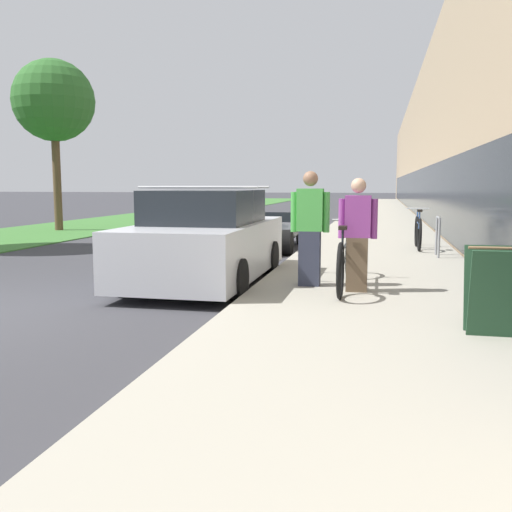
{
  "coord_description": "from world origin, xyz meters",
  "views": [
    {
      "loc": [
        5.14,
        -6.02,
        1.64
      ],
      "look_at": [
        1.31,
        11.57,
        -0.62
      ],
      "focal_mm": 40.0,
      "sensor_mm": 36.0,
      "label": 1
    }
  ],
  "objects_px": {
    "person_bystander": "(310,229)",
    "sandwich_board_sign": "(496,291)",
    "tandem_bicycle": "(345,260)",
    "parked_sedan_curbside": "(206,241)",
    "street_tree_far": "(54,101)",
    "bike_rack_hoop": "(438,232)",
    "cruiser_bike_nearest": "(418,232)",
    "person_rider": "(358,235)",
    "vintage_roadster_curbside": "(265,233)"
  },
  "relations": [
    {
      "from": "person_rider",
      "to": "bike_rack_hoop",
      "type": "distance_m",
      "value": 4.67
    },
    {
      "from": "person_rider",
      "to": "person_bystander",
      "type": "relative_size",
      "value": 0.94
    },
    {
      "from": "tandem_bicycle",
      "to": "vintage_roadster_curbside",
      "type": "relative_size",
      "value": 0.63
    },
    {
      "from": "person_bystander",
      "to": "sandwich_board_sign",
      "type": "distance_m",
      "value": 3.29
    },
    {
      "from": "person_rider",
      "to": "vintage_roadster_curbside",
      "type": "height_order",
      "value": "person_rider"
    },
    {
      "from": "bike_rack_hoop",
      "to": "vintage_roadster_curbside",
      "type": "xyz_separation_m",
      "value": [
        -4.08,
        1.69,
        -0.24
      ]
    },
    {
      "from": "person_bystander",
      "to": "vintage_roadster_curbside",
      "type": "bearing_deg",
      "value": 107.8
    },
    {
      "from": "parked_sedan_curbside",
      "to": "street_tree_far",
      "type": "relative_size",
      "value": 0.71
    },
    {
      "from": "cruiser_bike_nearest",
      "to": "street_tree_far",
      "type": "relative_size",
      "value": 0.3
    },
    {
      "from": "cruiser_bike_nearest",
      "to": "street_tree_far",
      "type": "distance_m",
      "value": 13.41
    },
    {
      "from": "cruiser_bike_nearest",
      "to": "sandwich_board_sign",
      "type": "bearing_deg",
      "value": -88.05
    },
    {
      "from": "person_bystander",
      "to": "parked_sedan_curbside",
      "type": "height_order",
      "value": "person_bystander"
    },
    {
      "from": "person_rider",
      "to": "cruiser_bike_nearest",
      "type": "xyz_separation_m",
      "value": [
        1.2,
        5.8,
        -0.41
      ]
    },
    {
      "from": "cruiser_bike_nearest",
      "to": "person_bystander",
      "type": "bearing_deg",
      "value": -109.27
    },
    {
      "from": "tandem_bicycle",
      "to": "street_tree_far",
      "type": "relative_size",
      "value": 0.45
    },
    {
      "from": "person_bystander",
      "to": "parked_sedan_curbside",
      "type": "distance_m",
      "value": 1.88
    },
    {
      "from": "bike_rack_hoop",
      "to": "sandwich_board_sign",
      "type": "bearing_deg",
      "value": -90.41
    },
    {
      "from": "person_rider",
      "to": "parked_sedan_curbside",
      "type": "height_order",
      "value": "person_rider"
    },
    {
      "from": "person_bystander",
      "to": "bike_rack_hoop",
      "type": "xyz_separation_m",
      "value": [
        2.23,
        4.07,
        -0.35
      ]
    },
    {
      "from": "person_bystander",
      "to": "street_tree_far",
      "type": "bearing_deg",
      "value": 135.94
    },
    {
      "from": "tandem_bicycle",
      "to": "parked_sedan_curbside",
      "type": "relative_size",
      "value": 0.64
    },
    {
      "from": "bike_rack_hoop",
      "to": "vintage_roadster_curbside",
      "type": "bearing_deg",
      "value": 157.45
    },
    {
      "from": "person_rider",
      "to": "sandwich_board_sign",
      "type": "xyz_separation_m",
      "value": [
        1.47,
        -2.1,
        -0.36
      ]
    },
    {
      "from": "bike_rack_hoop",
      "to": "cruiser_bike_nearest",
      "type": "xyz_separation_m",
      "value": [
        -0.32,
        1.4,
        -0.11
      ]
    },
    {
      "from": "parked_sedan_curbside",
      "to": "sandwich_board_sign",
      "type": "bearing_deg",
      "value": -36.56
    },
    {
      "from": "bike_rack_hoop",
      "to": "street_tree_far",
      "type": "bearing_deg",
      "value": 155.11
    },
    {
      "from": "parked_sedan_curbside",
      "to": "person_bystander",
      "type": "bearing_deg",
      "value": -16.11
    },
    {
      "from": "person_rider",
      "to": "parked_sedan_curbside",
      "type": "distance_m",
      "value": 2.65
    },
    {
      "from": "parked_sedan_curbside",
      "to": "vintage_roadster_curbside",
      "type": "height_order",
      "value": "parked_sedan_curbside"
    },
    {
      "from": "person_bystander",
      "to": "sandwich_board_sign",
      "type": "bearing_deg",
      "value": -48.05
    },
    {
      "from": "person_rider",
      "to": "bike_rack_hoop",
      "type": "bearing_deg",
      "value": 71.05
    },
    {
      "from": "person_rider",
      "to": "sandwich_board_sign",
      "type": "bearing_deg",
      "value": -55.07
    },
    {
      "from": "person_bystander",
      "to": "cruiser_bike_nearest",
      "type": "distance_m",
      "value": 5.82
    },
    {
      "from": "person_rider",
      "to": "vintage_roadster_curbside",
      "type": "relative_size",
      "value": 0.38
    },
    {
      "from": "tandem_bicycle",
      "to": "cruiser_bike_nearest",
      "type": "xyz_separation_m",
      "value": [
        1.39,
        5.46,
        -0.01
      ]
    },
    {
      "from": "person_rider",
      "to": "person_bystander",
      "type": "xyz_separation_m",
      "value": [
        -0.72,
        0.33,
        0.05
      ]
    },
    {
      "from": "street_tree_far",
      "to": "person_rider",
      "type": "bearing_deg",
      "value": -43.05
    },
    {
      "from": "person_bystander",
      "to": "vintage_roadster_curbside",
      "type": "relative_size",
      "value": 0.4
    },
    {
      "from": "bike_rack_hoop",
      "to": "tandem_bicycle",
      "type": "bearing_deg",
      "value": -112.74
    },
    {
      "from": "tandem_bicycle",
      "to": "bike_rack_hoop",
      "type": "height_order",
      "value": "tandem_bicycle"
    },
    {
      "from": "cruiser_bike_nearest",
      "to": "parked_sedan_curbside",
      "type": "bearing_deg",
      "value": -126.76
    },
    {
      "from": "tandem_bicycle",
      "to": "person_bystander",
      "type": "relative_size",
      "value": 1.57
    },
    {
      "from": "street_tree_far",
      "to": "bike_rack_hoop",
      "type": "bearing_deg",
      "value": -24.89
    },
    {
      "from": "vintage_roadster_curbside",
      "to": "tandem_bicycle",
      "type": "bearing_deg",
      "value": -67.57
    },
    {
      "from": "person_bystander",
      "to": "person_rider",
      "type": "bearing_deg",
      "value": -24.71
    },
    {
      "from": "tandem_bicycle",
      "to": "parked_sedan_curbside",
      "type": "xyz_separation_m",
      "value": [
        -2.31,
        0.51,
        0.19
      ]
    },
    {
      "from": "tandem_bicycle",
      "to": "sandwich_board_sign",
      "type": "height_order",
      "value": "tandem_bicycle"
    },
    {
      "from": "person_bystander",
      "to": "parked_sedan_curbside",
      "type": "xyz_separation_m",
      "value": [
        -1.79,
        0.52,
        -0.27
      ]
    },
    {
      "from": "cruiser_bike_nearest",
      "to": "street_tree_far",
      "type": "bearing_deg",
      "value": 160.2
    },
    {
      "from": "sandwich_board_sign",
      "to": "vintage_roadster_curbside",
      "type": "height_order",
      "value": "sandwich_board_sign"
    }
  ]
}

